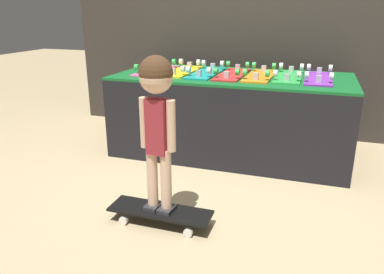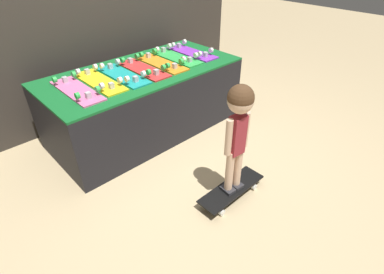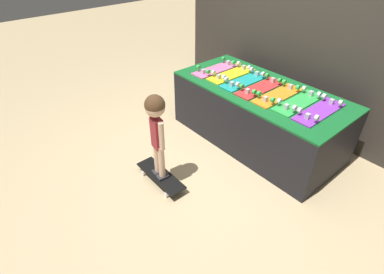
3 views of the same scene
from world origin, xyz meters
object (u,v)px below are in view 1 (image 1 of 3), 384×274
Objects in this scene: skateboard_yellow_on_rack at (182,70)px; skateboard_on_floor at (160,212)px; skateboard_pink_on_rack at (156,70)px; skateboard_purple_on_rack at (319,77)px; child at (157,106)px; skateboard_orange_on_rack at (260,75)px; skateboard_red_on_rack at (232,73)px; skateboard_green_on_rack at (289,76)px; skateboard_teal_on_rack at (206,72)px.

skateboard_yellow_on_rack is 1.05× the size of skateboard_on_floor.
skateboard_pink_on_rack and skateboard_yellow_on_rack have the same top height.
skateboard_purple_on_rack is 1.05× the size of skateboard_on_floor.
skateboard_yellow_on_rack is 1.51m from skateboard_on_floor.
skateboard_pink_on_rack is 1.42m from child.
skateboard_on_floor is at bearing -75.76° from skateboard_yellow_on_rack.
skateboard_purple_on_rack is (0.46, 0.03, 0.00)m from skateboard_orange_on_rack.
skateboard_red_on_rack and skateboard_green_on_rack have the same top height.
skateboard_on_floor is 0.65m from child.
child is at bearing -75.76° from skateboard_yellow_on_rack.
skateboard_purple_on_rack is 1.70m from skateboard_on_floor.
skateboard_orange_on_rack is (0.70, -0.02, 0.00)m from skateboard_yellow_on_rack.
skateboard_on_floor is at bearing -113.75° from skateboard_green_on_rack.
child is (0.57, -1.30, 0.02)m from skateboard_pink_on_rack.
skateboard_on_floor is (-0.36, -1.31, -0.64)m from skateboard_orange_on_rack.
skateboard_pink_on_rack is 1.00× the size of skateboard_teal_on_rack.
skateboard_pink_on_rack and skateboard_red_on_rack have the same top height.
child reaches higher than skateboard_red_on_rack.
skateboard_yellow_on_rack is 1.00× the size of skateboard_red_on_rack.
skateboard_green_on_rack is at bearing 66.25° from skateboard_on_floor.
skateboard_green_on_rack is (0.70, 0.03, 0.00)m from skateboard_teal_on_rack.
skateboard_purple_on_rack reaches higher than skateboard_on_floor.
skateboard_yellow_on_rack is (0.23, 0.03, 0.00)m from skateboard_pink_on_rack.
skateboard_teal_on_rack is 1.00× the size of skateboard_orange_on_rack.
skateboard_pink_on_rack is 1.00× the size of skateboard_yellow_on_rack.
skateboard_yellow_on_rack is at bearing -179.42° from skateboard_purple_on_rack.
skateboard_on_floor is at bearing -66.27° from skateboard_pink_on_rack.
child is at bearing -95.53° from skateboard_red_on_rack.
child is (-0.59, -1.34, 0.02)m from skateboard_green_on_rack.
skateboard_teal_on_rack is at bearing -177.21° from skateboard_green_on_rack.
skateboard_pink_on_rack is at bearing -178.11° from skateboard_purple_on_rack.
skateboard_orange_on_rack and skateboard_green_on_rack have the same top height.
skateboard_red_on_rack reaches higher than skateboard_on_floor.
skateboard_teal_on_rack is at bearing -177.89° from skateboard_purple_on_rack.
skateboard_teal_on_rack reaches higher than skateboard_on_floor.
skateboard_pink_on_rack and skateboard_purple_on_rack have the same top height.
skateboard_green_on_rack is 0.72× the size of child.
skateboard_pink_on_rack is at bearing 113.73° from skateboard_on_floor.
skateboard_teal_on_rack is 0.93m from skateboard_purple_on_rack.
skateboard_yellow_on_rack is 1.16m from skateboard_purple_on_rack.
skateboard_orange_on_rack is at bearing 80.10° from child.
skateboard_teal_on_rack and skateboard_red_on_rack have the same top height.
child is (0.34, -1.33, 0.02)m from skateboard_yellow_on_rack.
skateboard_yellow_on_rack reaches higher than skateboard_on_floor.
skateboard_pink_on_rack is 1.00× the size of skateboard_green_on_rack.
skateboard_green_on_rack is 1.47m from child.
skateboard_pink_on_rack is 1.00× the size of skateboard_purple_on_rack.
skateboard_teal_on_rack is 0.72× the size of child.
skateboard_red_on_rack is 1.00× the size of skateboard_green_on_rack.
skateboard_orange_on_rack is (0.23, 0.01, 0.00)m from skateboard_red_on_rack.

